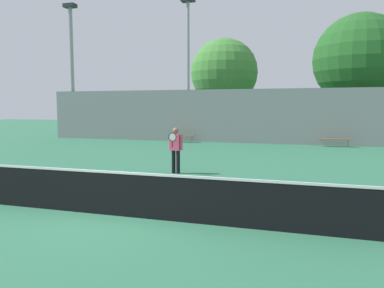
% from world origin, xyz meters
% --- Properties ---
extents(ground_plane, '(100.00, 100.00, 0.00)m').
position_xyz_m(ground_plane, '(0.00, 0.00, 0.00)').
color(ground_plane, '#2D6B4C').
extents(tennis_net, '(11.39, 0.09, 1.00)m').
position_xyz_m(tennis_net, '(0.00, 0.00, 0.51)').
color(tennis_net, '#195128').
rests_on(tennis_net, ground_plane).
extents(tennis_player, '(0.53, 0.42, 1.66)m').
position_xyz_m(tennis_player, '(-0.48, 5.37, 0.94)').
color(tennis_player, black).
rests_on(tennis_player, ground_plane).
extents(bench_courtside_near, '(1.69, 0.40, 0.48)m').
position_xyz_m(bench_courtside_near, '(-4.08, 16.68, 0.44)').
color(bench_courtside_near, brown).
rests_on(bench_courtside_near, ground_plane).
extents(bench_adjacent_court, '(1.85, 0.40, 0.48)m').
position_xyz_m(bench_adjacent_court, '(5.60, 16.68, 0.44)').
color(bench_adjacent_court, brown).
rests_on(bench_adjacent_court, ground_plane).
extents(light_pole_far_right, '(0.90, 0.60, 9.78)m').
position_xyz_m(light_pole_far_right, '(-4.00, 17.71, 6.09)').
color(light_pole_far_right, '#939399').
rests_on(light_pole_far_right, ground_plane).
extents(light_pole_center_back, '(0.90, 0.60, 10.08)m').
position_xyz_m(light_pole_center_back, '(-13.31, 17.67, 5.68)').
color(light_pole_center_back, '#939399').
rests_on(light_pole_center_back, ground_plane).
extents(back_fence, '(29.05, 0.06, 3.55)m').
position_xyz_m(back_fence, '(0.00, 17.34, 1.78)').
color(back_fence, gray).
rests_on(back_fence, ground_plane).
extents(tree_green_tall, '(5.68, 5.68, 8.14)m').
position_xyz_m(tree_green_tall, '(-2.91, 24.34, 5.29)').
color(tree_green_tall, brown).
rests_on(tree_green_tall, ground_plane).
extents(tree_green_broad, '(6.41, 6.41, 8.89)m').
position_xyz_m(tree_green_broad, '(7.38, 21.83, 5.68)').
color(tree_green_broad, brown).
rests_on(tree_green_broad, ground_plane).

